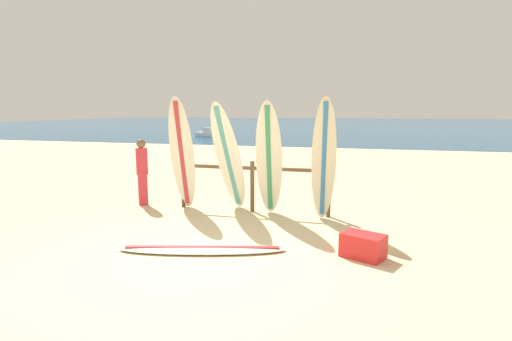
{
  "coord_description": "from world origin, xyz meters",
  "views": [
    {
      "loc": [
        2.35,
        -5.16,
        2.18
      ],
      "look_at": [
        0.07,
        3.23,
        0.85
      ],
      "focal_mm": 28.11,
      "sensor_mm": 36.0,
      "label": 1
    }
  ],
  "objects": [
    {
      "name": "small_boat_offshore",
      "position": [
        -9.89,
        25.11,
        0.26
      ],
      "size": [
        2.56,
        1.76,
        0.71
      ],
      "color": "silver",
      "rests_on": "ocean_water"
    },
    {
      "name": "surfboard_leaning_far_left",
      "position": [
        -1.42,
        2.65,
        1.23
      ],
      "size": [
        0.58,
        0.72,
        2.46
      ],
      "color": "silver",
      "rests_on": "ground"
    },
    {
      "name": "surfboard_rack",
      "position": [
        0.07,
        2.93,
        0.73
      ],
      "size": [
        3.33,
        0.09,
        1.1
      ],
      "color": "brown",
      "rests_on": "ground"
    },
    {
      "name": "surfboard_lying_on_sand",
      "position": [
        -0.02,
        0.38,
        0.04
      ],
      "size": [
        2.64,
        1.15,
        0.08
      ],
      "color": "beige",
      "rests_on": "ground"
    },
    {
      "name": "surfboard_leaning_center_left",
      "position": [
        0.51,
        2.58,
        1.18
      ],
      "size": [
        0.64,
        0.94,
        2.37
      ],
      "color": "silver",
      "rests_on": "ground"
    },
    {
      "name": "surfboard_leaning_center",
      "position": [
        1.61,
        2.5,
        1.22
      ],
      "size": [
        0.56,
        0.73,
        2.43
      ],
      "color": "beige",
      "rests_on": "ground"
    },
    {
      "name": "ground_plane",
      "position": [
        0.0,
        0.0,
        0.0
      ],
      "size": [
        120.0,
        120.0,
        0.0
      ],
      "primitive_type": "plane",
      "color": "beige"
    },
    {
      "name": "surfboard_leaning_left",
      "position": [
        -0.38,
        2.68,
        1.18
      ],
      "size": [
        0.69,
        1.24,
        2.35
      ],
      "color": "white",
      "rests_on": "ground"
    },
    {
      "name": "beachgoer_standing",
      "position": [
        -2.53,
        2.86,
        0.84
      ],
      "size": [
        0.29,
        0.27,
        1.52
      ],
      "color": "#D8333F",
      "rests_on": "ground"
    },
    {
      "name": "cooler_box",
      "position": [
        2.39,
        0.75,
        0.18
      ],
      "size": [
        0.71,
        0.61,
        0.36
      ],
      "primitive_type": "cube",
      "rotation": [
        0.0,
        0.0,
        -0.42
      ],
      "color": "red",
      "rests_on": "ground"
    },
    {
      "name": "ocean_water",
      "position": [
        0.0,
        58.0,
        0.0
      ],
      "size": [
        120.0,
        80.0,
        0.01
      ],
      "primitive_type": "cube",
      "color": "navy",
      "rests_on": "ground"
    }
  ]
}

